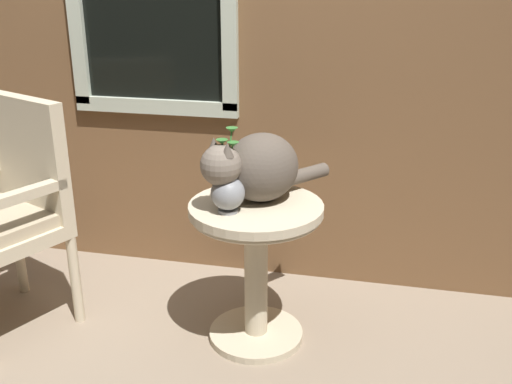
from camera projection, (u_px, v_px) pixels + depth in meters
The scene contains 6 objects.
ground_plane at pixel (186, 359), 2.32m from camera, with size 6.00×6.00×0.00m, color gray.
back_wall at pixel (231, 4), 2.59m from camera, with size 4.00×0.07×2.60m.
wicker_side_table at pixel (256, 247), 2.31m from camera, with size 0.52×0.52×0.60m.
wicker_chair at pixel (6, 206), 2.41m from camera, with size 0.61×0.61×0.96m.
cat at pixel (257, 167), 2.24m from camera, with size 0.43×0.51×0.27m.
pewter_vase_with_ivy at pixel (228, 188), 2.15m from camera, with size 0.13×0.13×0.31m.
Camera 1 is at (0.69, -1.83, 1.43)m, focal length 41.21 mm.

